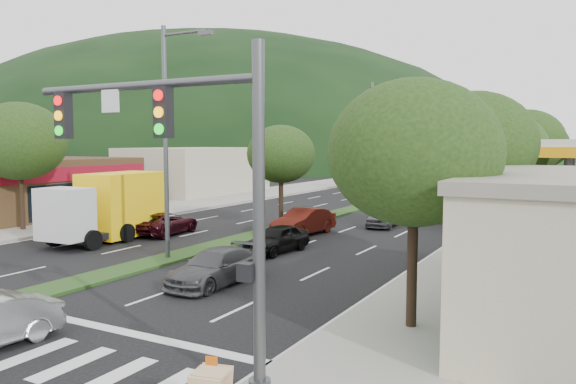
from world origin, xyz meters
The scene contains 26 objects.
sidewalk_right centered at (12.50, 25.00, 0.07)m, with size 5.00×90.00×0.15m, color gray.
sidewalk_left centered at (-13.00, 25.00, 0.07)m, with size 6.00×90.00×0.15m, color gray.
median centered at (0.00, 28.00, 0.06)m, with size 1.60×56.00×0.12m, color #1D3613.
traffic_signal centered at (9.03, -1.54, 4.65)m, with size 6.12×0.40×7.00m.
shop_left centered at (-18.46, 15.00, 2.01)m, with size 10.15×12.00×4.00m.
bldg_left_far centered at (-19.00, 34.00, 2.30)m, with size 9.00×14.00×4.60m, color beige.
hill_far centered at (-80.00, 110.00, 0.00)m, with size 176.00×132.00×82.00m, color black.
tree_r_a centered at (12.00, 4.00, 4.82)m, with size 4.60×4.60×6.63m.
tree_r_b centered at (12.00, 12.00, 5.04)m, with size 4.80×4.80×6.94m.
tree_r_c centered at (12.00, 20.00, 4.75)m, with size 4.40×4.40×6.48m.
tree_r_d centered at (12.00, 30.00, 5.18)m, with size 5.00×5.00×7.17m.
tree_r_e centered at (12.00, 40.00, 4.89)m, with size 4.60×4.60×6.71m.
tree_med_near centered at (0.00, 18.00, 4.43)m, with size 4.00×4.00×6.02m.
tree_med_far centered at (0.00, 44.00, 5.01)m, with size 4.80×4.80×6.94m.
tree_l_a centered at (-12.50, 10.00, 5.18)m, with size 5.20×5.20×7.25m.
streetlight_near centered at (0.21, 8.00, 5.58)m, with size 2.60×0.25×10.00m.
streetlight_mid centered at (0.21, 33.00, 5.58)m, with size 2.60×0.25×10.00m.
suv_maroon centered at (-4.69, 13.23, 0.62)m, with size 2.05×4.45×1.24m, color black.
car_queue_a centered at (3.34, 11.73, 0.65)m, with size 1.52×3.79×1.29m, color black.
car_queue_b centered at (4.36, 5.55, 0.63)m, with size 1.77×4.35×1.26m, color #444448.
car_queue_c centered at (2.09, 16.86, 0.73)m, with size 1.55×4.45×1.47m, color #4A130C.
car_queue_d centered at (8.90, 26.86, 0.75)m, with size 2.50×5.43×1.51m, color black.
car_queue_e centered at (4.97, 21.86, 0.64)m, with size 1.51×3.75×1.28m, color #4E4E53.
car_queue_f centered at (5.52, 36.03, 0.73)m, with size 2.05×5.05×1.46m, color black.
box_truck centered at (-6.00, 10.54, 1.65)m, with size 3.15×7.23×3.49m.
motorhome centered at (9.00, 31.13, 1.80)m, with size 3.24×8.93×3.37m.
Camera 1 is at (16.23, -10.55, 5.08)m, focal length 35.00 mm.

